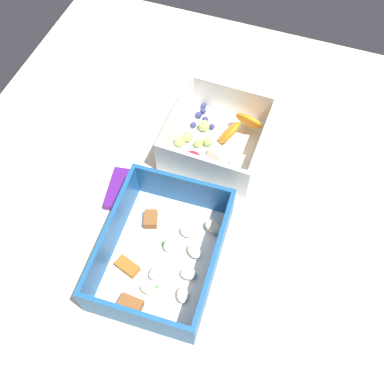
{
  "coord_description": "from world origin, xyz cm",
  "views": [
    {
      "loc": [
        -32.14,
        -9.69,
        58.77
      ],
      "look_at": [
        -1.08,
        1.32,
        4.0
      ],
      "focal_mm": 41.02,
      "sensor_mm": 36.0,
      "label": 1
    }
  ],
  "objects_px": {
    "pasta_container": "(163,254)",
    "fruit_bowl": "(219,138)",
    "candy_bar": "(117,189)",
    "paper_cup_liner": "(202,85)"
  },
  "relations": [
    {
      "from": "fruit_bowl",
      "to": "pasta_container",
      "type": "bearing_deg",
      "value": 176.95
    },
    {
      "from": "fruit_bowl",
      "to": "candy_bar",
      "type": "xyz_separation_m",
      "value": [
        -0.13,
        0.12,
        -0.02
      ]
    },
    {
      "from": "candy_bar",
      "to": "paper_cup_liner",
      "type": "relative_size",
      "value": 1.93
    },
    {
      "from": "pasta_container",
      "to": "fruit_bowl",
      "type": "bearing_deg",
      "value": -5.68
    },
    {
      "from": "fruit_bowl",
      "to": "paper_cup_liner",
      "type": "height_order",
      "value": "fruit_bowl"
    },
    {
      "from": "pasta_container",
      "to": "fruit_bowl",
      "type": "distance_m",
      "value": 0.21
    },
    {
      "from": "fruit_bowl",
      "to": "paper_cup_liner",
      "type": "xyz_separation_m",
      "value": [
        0.12,
        0.07,
        -0.01
      ]
    },
    {
      "from": "fruit_bowl",
      "to": "candy_bar",
      "type": "distance_m",
      "value": 0.18
    },
    {
      "from": "candy_bar",
      "to": "pasta_container",
      "type": "bearing_deg",
      "value": -127.3
    },
    {
      "from": "fruit_bowl",
      "to": "paper_cup_liner",
      "type": "distance_m",
      "value": 0.13
    }
  ]
}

